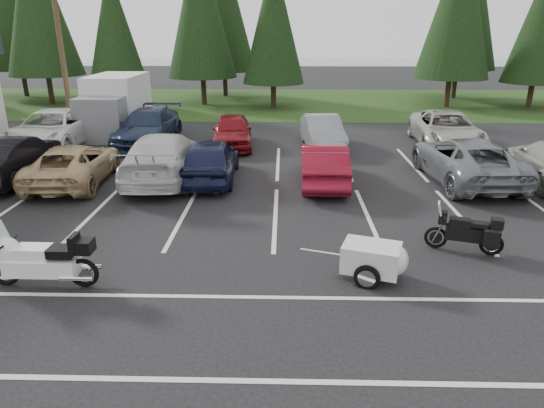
{
  "coord_description": "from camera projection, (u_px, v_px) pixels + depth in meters",
  "views": [
    {
      "loc": [
        0.72,
        -12.14,
        5.19
      ],
      "look_at": [
        0.44,
        -0.5,
        0.94
      ],
      "focal_mm": 32.0,
      "sensor_mm": 36.0,
      "label": 1
    }
  ],
  "objects": [
    {
      "name": "lake_water",
      "position": [
        309.0,
        69.0,
        64.76
      ],
      "size": [
        70.0,
        50.0,
        0.02
      ],
      "primitive_type": "cube",
      "color": "slate",
      "rests_on": "ground"
    },
    {
      "name": "grass_strip",
      "position": [
        274.0,
        102.0,
        35.73
      ],
      "size": [
        80.0,
        16.0,
        0.01
      ],
      "primitive_type": "cube",
      "color": "#1F3B12",
      "rests_on": "ground"
    },
    {
      "name": "cargo_trailer",
      "position": [
        371.0,
        261.0,
        10.54
      ],
      "size": [
        1.99,
        1.5,
        0.82
      ],
      "primitive_type": null,
      "rotation": [
        0.0,
        0.0,
        -0.32
      ],
      "color": "silver",
      "rests_on": "ground"
    },
    {
      "name": "car_far_4",
      "position": [
        446.0,
        130.0,
        22.2
      ],
      "size": [
        3.07,
        5.9,
        1.59
      ],
      "primitive_type": "imported",
      "rotation": [
        0.0,
        0.0,
        -0.08
      ],
      "color": "#AFABA1",
      "rests_on": "ground"
    },
    {
      "name": "car_near_5",
      "position": [
        323.0,
        164.0,
        16.9
      ],
      "size": [
        1.62,
        4.43,
        1.45
      ],
      "primitive_type": "imported",
      "rotation": [
        0.0,
        0.0,
        3.12
      ],
      "color": "maroon",
      "rests_on": "ground"
    },
    {
      "name": "conifer_6",
      "position": [
        459.0,
        3.0,
        31.38
      ],
      "size": [
        4.93,
        4.93,
        11.48
      ],
      "color": "#332316",
      "rests_on": "ground"
    },
    {
      "name": "box_truck",
      "position": [
        113.0,
        106.0,
        24.62
      ],
      "size": [
        2.4,
        5.6,
        2.9
      ],
      "primitive_type": null,
      "color": "silver",
      "rests_on": "ground"
    },
    {
      "name": "car_near_2",
      "position": [
        74.0,
        164.0,
        17.01
      ],
      "size": [
        2.59,
        5.08,
        1.37
      ],
      "primitive_type": "imported",
      "rotation": [
        0.0,
        0.0,
        3.2
      ],
      "color": "tan",
      "rests_on": "ground"
    },
    {
      "name": "ground",
      "position": [
        256.0,
        230.0,
        13.19
      ],
      "size": [
        120.0,
        120.0,
        0.0
      ],
      "primitive_type": "plane",
      "color": "black",
      "rests_on": "ground"
    },
    {
      "name": "stall_markings",
      "position": [
        260.0,
        205.0,
        15.07
      ],
      "size": [
        32.0,
        16.0,
        0.01
      ],
      "primitive_type": "cube",
      "color": "silver",
      "rests_on": "ground"
    },
    {
      "name": "car_far_3",
      "position": [
        323.0,
        132.0,
        21.93
      ],
      "size": [
        1.94,
        4.56,
        1.46
      ],
      "primitive_type": "imported",
      "rotation": [
        0.0,
        0.0,
        0.09
      ],
      "color": "gray",
      "rests_on": "ground"
    },
    {
      "name": "conifer_7",
      "position": [
        544.0,
        17.0,
        31.28
      ],
      "size": [
        4.27,
        4.27,
        9.94
      ],
      "color": "#332316",
      "rests_on": "ground"
    },
    {
      "name": "conifer_2",
      "position": [
        37.0,
        0.0,
        32.59
      ],
      "size": [
        5.1,
        5.1,
        11.89
      ],
      "color": "#332316",
      "rests_on": "ground"
    },
    {
      "name": "conifer_3",
      "position": [
        114.0,
        26.0,
        31.73
      ],
      "size": [
        3.87,
        3.87,
        9.02
      ],
      "color": "#332316",
      "rests_on": "ground"
    },
    {
      "name": "car_near_6",
      "position": [
        466.0,
        160.0,
        17.17
      ],
      "size": [
        2.9,
        5.76,
        1.56
      ],
      "primitive_type": "imported",
      "rotation": [
        0.0,
        0.0,
        3.2
      ],
      "color": "slate",
      "rests_on": "ground"
    },
    {
      "name": "touring_motorcycle",
      "position": [
        41.0,
        255.0,
        10.1
      ],
      "size": [
        2.61,
        0.83,
        1.44
      ],
      "primitive_type": null,
      "rotation": [
        0.0,
        0.0,
        -0.01
      ],
      "color": "white",
      "rests_on": "ground"
    },
    {
      "name": "utility_pole",
      "position": [
        60.0,
        39.0,
        23.08
      ],
      "size": [
        1.6,
        0.26,
        9.0
      ],
      "color": "#473321",
      "rests_on": "ground"
    },
    {
      "name": "car_far_0",
      "position": [
        53.0,
        129.0,
        22.11
      ],
      "size": [
        2.8,
        6.03,
        1.67
      ],
      "primitive_type": "imported",
      "rotation": [
        0.0,
        0.0,
        -0.0
      ],
      "color": "white",
      "rests_on": "ground"
    },
    {
      "name": "car_near_4",
      "position": [
        210.0,
        159.0,
        17.28
      ],
      "size": [
        1.89,
        4.54,
        1.54
      ],
      "primitive_type": "imported",
      "rotation": [
        0.0,
        0.0,
        3.16
      ],
      "color": "#171B3B",
      "rests_on": "ground"
    },
    {
      "name": "car_near_3",
      "position": [
        164.0,
        156.0,
        17.4
      ],
      "size": [
        2.48,
        5.81,
        1.67
      ],
      "primitive_type": "imported",
      "rotation": [
        0.0,
        0.0,
        3.17
      ],
      "color": "silver",
      "rests_on": "ground"
    },
    {
      "name": "car_near_1",
      "position": [
        11.0,
        158.0,
        17.29
      ],
      "size": [
        1.92,
        4.99,
        1.62
      ],
      "primitive_type": "imported",
      "rotation": [
        0.0,
        0.0,
        3.18
      ],
      "color": "black",
      "rests_on": "ground"
    },
    {
      "name": "car_far_1",
      "position": [
        148.0,
        127.0,
        22.71
      ],
      "size": [
        2.45,
        5.61,
        1.61
      ],
      "primitive_type": "imported",
      "rotation": [
        0.0,
        0.0,
        -0.04
      ],
      "color": "#19263F",
      "rests_on": "ground"
    },
    {
      "name": "conifer_5",
      "position": [
        274.0,
        20.0,
        31.55
      ],
      "size": [
        4.14,
        4.14,
        9.63
      ],
      "color": "#332316",
      "rests_on": "ground"
    },
    {
      "name": "conifer_4",
      "position": [
        200.0,
        6.0,
        32.58
      ],
      "size": [
        4.8,
        4.8,
        11.17
      ],
      "color": "#332316",
      "rests_on": "ground"
    },
    {
      "name": "conifer_back_b",
      "position": [
        223.0,
        6.0,
        36.79
      ],
      "size": [
        4.97,
        4.97,
        11.58
      ],
      "color": "#332316",
      "rests_on": "ground"
    },
    {
      "name": "adventure_motorcycle",
      "position": [
        465.0,
        228.0,
        11.73
      ],
      "size": [
        2.15,
        1.29,
        1.23
      ],
      "primitive_type": null,
      "rotation": [
        0.0,
        0.0,
        -0.31
      ],
      "color": "black",
      "rests_on": "ground"
    },
    {
      "name": "car_far_2",
      "position": [
        232.0,
        131.0,
        22.18
      ],
      "size": [
        2.09,
        4.48,
        1.48
      ],
      "primitive_type": "imported",
      "rotation": [
        0.0,
        0.0,
        0.08
      ],
      "color": "maroon",
      "rests_on": "ground"
    }
  ]
}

